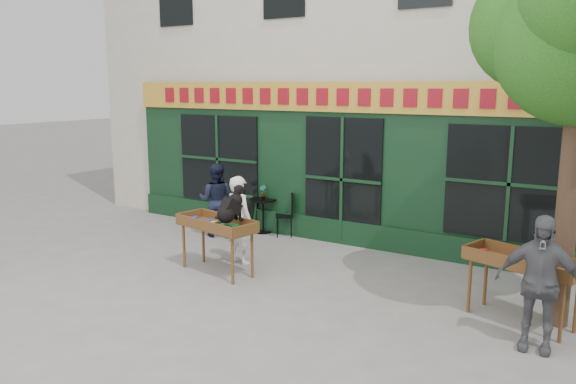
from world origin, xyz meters
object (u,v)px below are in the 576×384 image
dog (230,203)px  man_left (216,200)px  man_right (539,283)px  bistro_table (263,209)px  book_cart_center (216,227)px  book_cart_right (523,265)px  woman (239,220)px

dog → man_left: same height
dog → man_right: man_right is taller
dog → bistro_table: dog is taller
man_right → man_left: 7.04m
book_cart_center → book_cart_right: (4.87, 0.56, 0.00)m
bistro_table → man_left: size_ratio=0.48×
book_cart_center → man_left: size_ratio=1.00×
dog → bistro_table: size_ratio=0.79×
book_cart_right → dog: bearing=-155.3°
book_cart_right → bistro_table: book_cart_right is taller
book_cart_center → woman: 0.65m
dog → man_right: 4.84m
dog → book_cart_right: 4.59m
book_cart_center → book_cart_right: size_ratio=0.98×
bistro_table → man_left: bearing=-132.6°
man_left → woman: bearing=117.9°
woman → man_left: 2.00m
dog → man_left: 2.77m
book_cart_center → man_right: size_ratio=0.93×
book_cart_right → man_left: 6.56m
book_cart_center → man_right: man_right is taller
book_cart_right → man_right: man_right is taller
book_cart_right → bistro_table: bearing=176.8°
man_right → bistro_table: bearing=151.7°
book_cart_right → man_left: man_left is taller
woman → dog: bearing=127.4°
man_right → bistro_table: size_ratio=2.26×
man_right → book_cart_right: bearing=108.9°
book_cart_center → man_right: 5.18m
book_cart_center → book_cart_right: same height
woman → man_right: 5.24m
man_right → book_cart_center: bearing=174.9°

